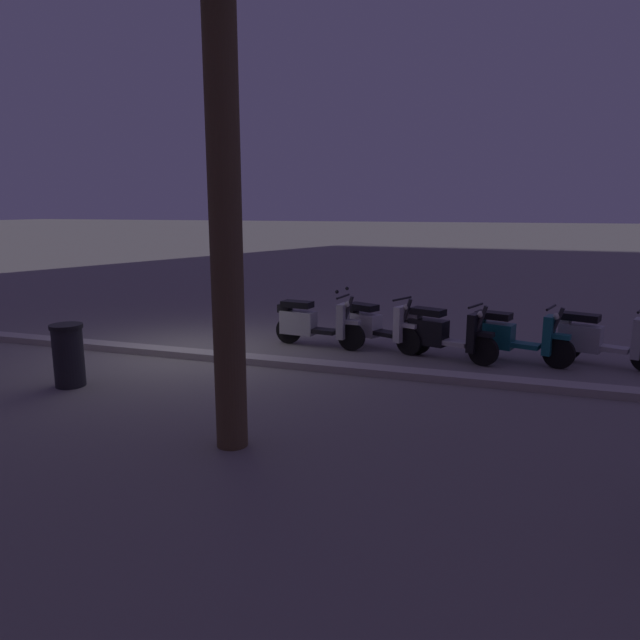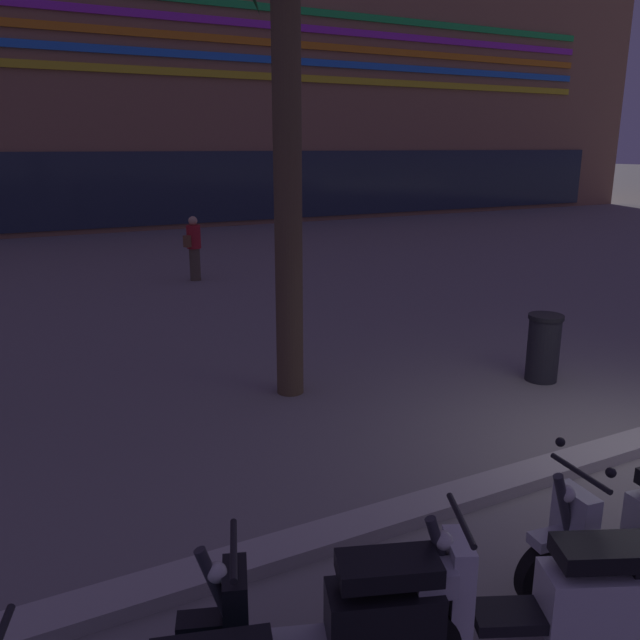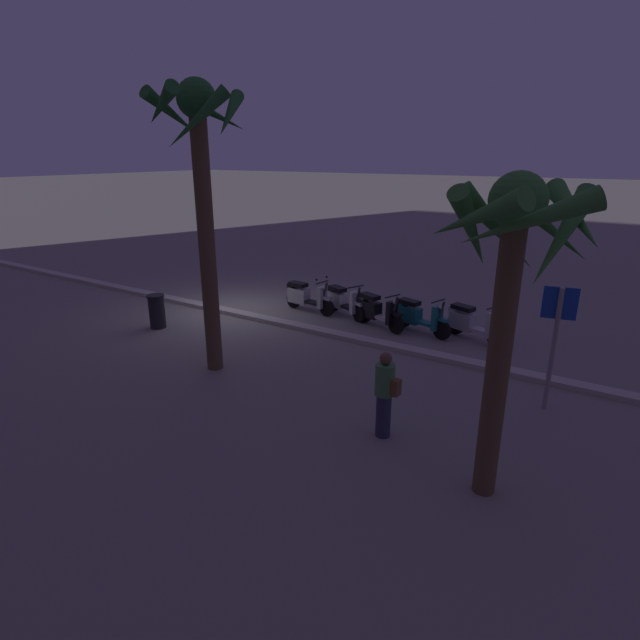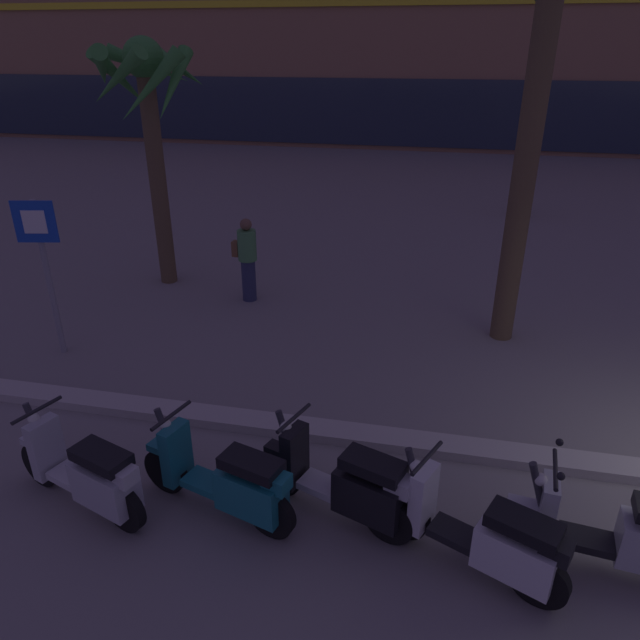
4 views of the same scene
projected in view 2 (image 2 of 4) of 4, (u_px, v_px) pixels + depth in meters
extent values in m
cube|color=#BCB7AD|center=(636.00, 443.00, 7.06)|extent=(60.00, 0.36, 0.12)
cube|color=#9E7051|center=(41.00, 37.00, 29.02)|extent=(57.36, 16.00, 15.84)
cube|color=yellow|center=(68.00, 66.00, 22.64)|extent=(48.76, 0.10, 0.28)
cube|color=#287AEA|center=(66.00, 46.00, 22.47)|extent=(48.76, 0.10, 0.28)
cube|color=orange|center=(64.00, 27.00, 22.31)|extent=(48.76, 0.10, 0.28)
cube|color=#B733D6|center=(63.00, 6.00, 22.14)|extent=(48.76, 0.10, 0.28)
cube|color=#283342|center=(80.00, 191.00, 23.76)|extent=(51.62, 0.12, 2.80)
cube|color=black|center=(383.00, 622.00, 3.86)|extent=(0.75, 0.53, 0.46)
cube|color=black|center=(388.00, 568.00, 3.77)|extent=(0.67, 0.49, 0.12)
cube|color=black|center=(236.00, 620.00, 3.73)|extent=(0.25, 0.37, 0.66)
cube|color=black|center=(205.00, 623.00, 3.71)|extent=(0.36, 0.26, 0.08)
cylinder|color=#333338|center=(221.00, 600.00, 3.68)|extent=(0.29, 0.16, 0.69)
cylinder|color=black|center=(234.00, 549.00, 3.61)|extent=(0.23, 0.54, 0.04)
sphere|color=white|center=(217.00, 572.00, 3.63)|extent=(0.12, 0.12, 0.12)
cube|color=silver|center=(434.00, 579.00, 3.83)|extent=(0.29, 0.27, 0.16)
cylinder|color=black|center=(426.00, 627.00, 4.08)|extent=(0.51, 0.31, 0.52)
cylinder|color=black|center=(626.00, 619.00, 4.15)|extent=(0.51, 0.31, 0.52)
cube|color=black|center=(520.00, 615.00, 4.10)|extent=(0.66, 0.50, 0.08)
cube|color=white|center=(595.00, 600.00, 4.09)|extent=(0.75, 0.57, 0.43)
cube|color=black|center=(604.00, 552.00, 4.01)|extent=(0.67, 0.52, 0.12)
cube|color=white|center=(457.00, 587.00, 4.01)|extent=(0.27, 0.37, 0.66)
cube|color=white|center=(428.00, 588.00, 4.01)|extent=(0.36, 0.28, 0.08)
cylinder|color=#333338|center=(445.00, 566.00, 3.97)|extent=(0.29, 0.18, 0.69)
cylinder|color=black|center=(461.00, 520.00, 3.89)|extent=(0.27, 0.53, 0.04)
sphere|color=white|center=(443.00, 540.00, 3.92)|extent=(0.12, 0.12, 0.12)
cylinder|color=black|center=(549.00, 574.00, 4.58)|extent=(0.53, 0.16, 0.52)
cube|color=black|center=(618.00, 548.00, 4.78)|extent=(0.63, 0.35, 0.08)
cube|color=silver|center=(573.00, 533.00, 4.57)|extent=(0.18, 0.35, 0.66)
cube|color=silver|center=(552.00, 538.00, 4.51)|extent=(0.34, 0.20, 0.08)
cylinder|color=#333338|center=(566.00, 516.00, 4.50)|extent=(0.29, 0.10, 0.69)
cylinder|color=black|center=(580.00, 473.00, 4.45)|extent=(0.11, 0.56, 0.04)
sphere|color=white|center=(566.00, 494.00, 4.45)|extent=(0.12, 0.12, 0.12)
sphere|color=black|center=(611.00, 473.00, 4.21)|extent=(0.07, 0.07, 0.07)
sphere|color=black|center=(560.00, 442.00, 4.64)|extent=(0.07, 0.07, 0.07)
cylinder|color=brown|center=(288.00, 175.00, 7.95)|extent=(0.35, 0.35, 5.69)
cylinder|color=brown|center=(195.00, 264.00, 15.83)|extent=(0.26, 0.26, 0.79)
cylinder|color=#B21E23|center=(194.00, 237.00, 15.66)|extent=(0.34, 0.34, 0.56)
sphere|color=tan|center=(193.00, 221.00, 15.56)|extent=(0.21, 0.21, 0.21)
cube|color=brown|center=(187.00, 241.00, 15.50)|extent=(0.18, 0.20, 0.28)
cylinder|color=#232328|center=(543.00, 349.00, 9.02)|extent=(0.44, 0.44, 0.90)
cylinder|color=black|center=(546.00, 317.00, 8.90)|extent=(0.48, 0.48, 0.06)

